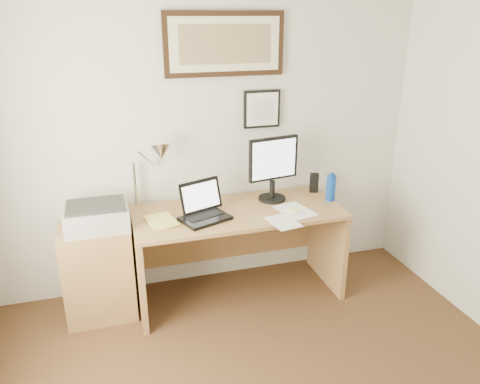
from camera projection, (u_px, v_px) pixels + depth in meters
name	position (u px, v px, depth m)	size (l,w,h in m)	color
wall_back	(207.00, 137.00, 3.70)	(3.50, 0.02, 2.50)	silver
side_cabinet	(99.00, 271.00, 3.49)	(0.50, 0.40, 0.73)	olive
water_bottle	(331.00, 188.00, 3.74)	(0.07, 0.07, 0.21)	#0B3995
bottle_cap	(332.00, 174.00, 3.70)	(0.04, 0.04, 0.02)	#0B3995
speaker	(314.00, 183.00, 3.94)	(0.07, 0.06, 0.16)	black
paper_sheet_a	(283.00, 222.00, 3.39)	(0.19, 0.26, 0.00)	white
paper_sheet_b	(295.00, 211.00, 3.57)	(0.22, 0.31, 0.00)	white
sticky_pad	(294.00, 210.00, 3.57)	(0.08, 0.08, 0.01)	#FBF276
marker_pen	(297.00, 213.00, 3.52)	(0.02, 0.02, 0.14)	white
book	(148.00, 223.00, 3.34)	(0.19, 0.26, 0.02)	#E0DA69
desk	(235.00, 233.00, 3.75)	(1.60, 0.70, 0.75)	olive
laptop	(204.00, 210.00, 3.44)	(0.40, 0.40, 0.26)	black
lcd_monitor	(273.00, 166.00, 3.68)	(0.42, 0.22, 0.52)	black
printer	(97.00, 216.00, 3.32)	(0.44, 0.34, 0.18)	#A9A9AC
desk_lamp	(158.00, 155.00, 3.44)	(0.29, 0.27, 0.53)	silver
picture_large	(225.00, 44.00, 3.46)	(0.92, 0.04, 0.47)	black
picture_small	(262.00, 109.00, 3.72)	(0.30, 0.03, 0.30)	black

